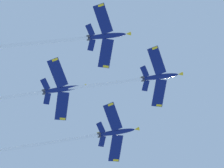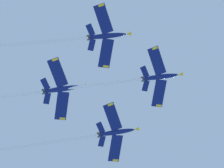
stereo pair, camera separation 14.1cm
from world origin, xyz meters
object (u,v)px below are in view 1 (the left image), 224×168
jet_right_wing (75,39)px  jet_lead (139,79)px  jet_left_wing (89,136)px  jet_slot (37,93)px

jet_right_wing → jet_lead: bearing=148.7°
jet_lead → jet_left_wing: bearing=-113.8°
jet_left_wing → jet_right_wing: (29.93, 9.37, -1.14)m
jet_left_wing → jet_slot: (20.02, -8.38, -2.48)m
jet_right_wing → jet_slot: bearing=-119.2°
jet_lead → jet_right_wing: (20.34, -12.37, -4.88)m
jet_lead → jet_left_wing: 24.06m
jet_lead → jet_slot: bearing=-70.9°
jet_lead → jet_right_wing: size_ratio=0.91×
jet_right_wing → jet_left_wing: bearing=-162.6°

